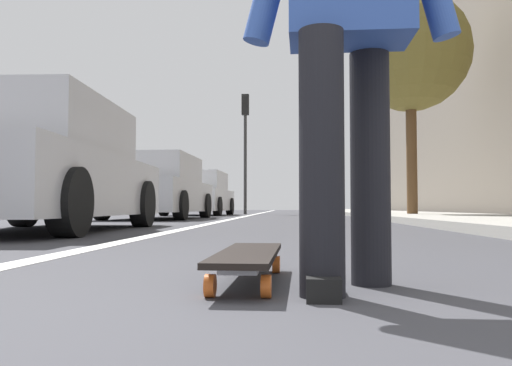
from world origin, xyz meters
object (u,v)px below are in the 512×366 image
(traffic_light, at_px, (245,132))
(skater_person, at_px, (348,8))
(parked_car_near, at_px, (41,169))
(street_tree_mid, at_px, (410,53))
(skateboard, at_px, (248,257))
(parked_car_far, at_px, (199,195))
(parked_car_mid, at_px, (159,189))

(traffic_light, bearing_deg, skater_person, -174.11)
(parked_car_near, relative_size, street_tree_mid, 0.75)
(skateboard, distance_m, parked_car_far, 15.94)
(traffic_light, relative_size, street_tree_mid, 0.83)
(skateboard, distance_m, parked_car_near, 4.79)
(parked_car_mid, relative_size, parked_car_far, 1.07)
(parked_car_near, bearing_deg, parked_car_mid, 1.92)
(skateboard, distance_m, skater_person, 0.92)
(street_tree_mid, bearing_deg, parked_car_near, 141.10)
(street_tree_mid, bearing_deg, parked_car_mid, 99.72)
(skateboard, bearing_deg, traffic_light, 4.86)
(skateboard, distance_m, parked_car_mid, 10.56)
(street_tree_mid, bearing_deg, skater_person, 165.99)
(parked_car_mid, bearing_deg, skateboard, -164.03)
(skater_person, bearing_deg, parked_car_near, 36.81)
(parked_car_near, distance_m, parked_car_far, 11.75)
(parked_car_near, distance_m, traffic_light, 14.61)
(parked_car_far, bearing_deg, parked_car_mid, -179.88)
(traffic_light, xyz_separation_m, street_tree_mid, (-7.08, -4.73, 0.92))
(skater_person, height_order, parked_car_near, skater_person)
(parked_car_mid, xyz_separation_m, parked_car_far, (5.52, 0.01, -0.01))
(parked_car_near, height_order, street_tree_mid, street_tree_mid)
(skater_person, xyz_separation_m, parked_car_far, (15.81, 3.26, -0.24))
(skateboard, height_order, parked_car_near, parked_car_near)
(skater_person, relative_size, street_tree_mid, 0.29)
(parked_car_mid, bearing_deg, parked_car_near, -178.08)
(street_tree_mid, bearing_deg, skateboard, 164.16)
(parked_car_far, xyz_separation_m, traffic_light, (2.61, -1.36, 2.51))
(skater_person, relative_size, parked_car_mid, 0.37)
(parked_car_near, bearing_deg, traffic_light, -4.54)
(skateboard, distance_m, street_tree_mid, 12.30)
(parked_car_near, height_order, parked_car_mid, parked_car_near)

